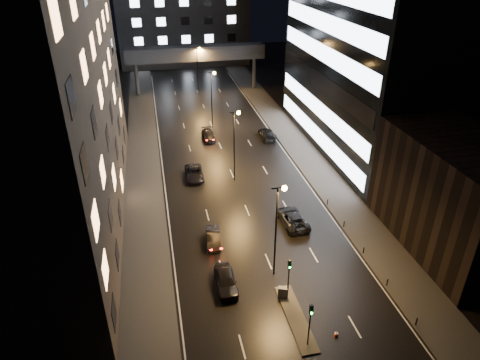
{
  "coord_description": "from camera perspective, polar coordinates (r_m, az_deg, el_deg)",
  "views": [
    {
      "loc": [
        -10.22,
        -23.59,
        29.09
      ],
      "look_at": [
        -0.75,
        20.76,
        4.0
      ],
      "focal_mm": 32.0,
      "sensor_mm": 36.0,
      "label": 1
    }
  ],
  "objects": [
    {
      "name": "skybridge",
      "position": [
        96.4,
        -5.93,
        16.38
      ],
      "size": [
        30.0,
        3.0,
        10.0
      ],
      "color": "#333335",
      "rests_on": "ground"
    },
    {
      "name": "streetlight_mid_a",
      "position": [
        57.27,
        -0.63,
        5.72
      ],
      "size": [
        1.45,
        0.5,
        10.15
      ],
      "color": "black",
      "rests_on": "ground"
    },
    {
      "name": "car_away_c",
      "position": [
        60.67,
        -6.11,
        0.91
      ],
      "size": [
        2.53,
        5.31,
        1.46
      ],
      "primitive_type": "imported",
      "rotation": [
        0.0,
        0.0,
        -0.02
      ],
      "color": "black",
      "rests_on": "ground"
    },
    {
      "name": "building_right_low",
      "position": [
        50.08,
        27.03,
        -1.97
      ],
      "size": [
        10.0,
        18.0,
        12.0
      ],
      "primitive_type": "cube",
      "color": "black",
      "rests_on": "ground"
    },
    {
      "name": "traffic_signal_far",
      "position": [
        36.0,
        9.35,
        -17.78
      ],
      "size": [
        0.28,
        0.34,
        4.4
      ],
      "color": "black",
      "rests_on": "median_island"
    },
    {
      "name": "sidewalk_right",
      "position": [
        69.21,
        8.31,
        3.85
      ],
      "size": [
        5.0,
        110.0,
        0.15
      ],
      "primitive_type": "cube",
      "color": "#383533",
      "rests_on": "ground"
    },
    {
      "name": "ground",
      "position": [
        70.67,
        -2.67,
        4.61
      ],
      "size": [
        160.0,
        160.0,
        0.0
      ],
      "primitive_type": "plane",
      "color": "black",
      "rests_on": "ground"
    },
    {
      "name": "traffic_signal_near",
      "position": [
        39.69,
        6.54,
        -12.21
      ],
      "size": [
        0.28,
        0.34,
        4.4
      ],
      "color": "black",
      "rests_on": "median_island"
    },
    {
      "name": "car_toward_b",
      "position": [
        73.28,
        3.62,
        6.18
      ],
      "size": [
        2.39,
        5.51,
        1.58
      ],
      "primitive_type": "imported",
      "rotation": [
        0.0,
        0.0,
        3.11
      ],
      "color": "black",
      "rests_on": "ground"
    },
    {
      "name": "sidewalk_left",
      "position": [
        65.42,
        -12.78,
        1.85
      ],
      "size": [
        5.0,
        110.0,
        0.15
      ],
      "primitive_type": "cube",
      "color": "#383533",
      "rests_on": "ground"
    },
    {
      "name": "building_left",
      "position": [
        49.98,
        -27.11,
        15.47
      ],
      "size": [
        15.0,
        48.0,
        40.0
      ],
      "primitive_type": "cube",
      "color": "#2D2319",
      "rests_on": "ground"
    },
    {
      "name": "bollard_row",
      "position": [
        46.28,
        17.52,
        -10.9
      ],
      "size": [
        0.12,
        25.12,
        0.9
      ],
      "color": "black",
      "rests_on": "ground"
    },
    {
      "name": "utility_cabinet",
      "position": [
        41.31,
        5.74,
        -14.65
      ],
      "size": [
        0.98,
        0.73,
        1.09
      ],
      "primitive_type": "cube",
      "rotation": [
        0.0,
        0.0,
        -0.36
      ],
      "color": "#505052",
      "rests_on": "median_island"
    },
    {
      "name": "car_away_d",
      "position": [
        72.94,
        -4.26,
        5.96
      ],
      "size": [
        2.01,
        4.83,
        1.39
      ],
      "primitive_type": "imported",
      "rotation": [
        0.0,
        0.0,
        0.01
      ],
      "color": "black",
      "rests_on": "ground"
    },
    {
      "name": "car_toward_a",
      "position": [
        50.86,
        7.01,
        -5.1
      ],
      "size": [
        2.96,
        5.86,
        1.59
      ],
      "primitive_type": "imported",
      "rotation": [
        0.0,
        0.0,
        3.2
      ],
      "color": "black",
      "rests_on": "ground"
    },
    {
      "name": "car_away_b",
      "position": [
        47.64,
        -3.6,
        -7.7
      ],
      "size": [
        1.82,
        4.33,
        1.39
      ],
      "primitive_type": "imported",
      "rotation": [
        0.0,
        0.0,
        -0.08
      ],
      "color": "black",
      "rests_on": "ground"
    },
    {
      "name": "streetlight_mid_b",
      "position": [
        75.78,
        -3.71,
        11.55
      ],
      "size": [
        1.45,
        0.5,
        10.15
      ],
      "color": "black",
      "rests_on": "ground"
    },
    {
      "name": "streetlight_near",
      "position": [
        40.2,
        5.09,
        -5.37
      ],
      "size": [
        1.45,
        0.5,
        10.15
      ],
      "color": "black",
      "rests_on": "ground"
    },
    {
      "name": "cone_a",
      "position": [
        39.14,
        12.72,
        -19.39
      ],
      "size": [
        0.43,
        0.43,
        0.57
      ],
      "primitive_type": "cone",
      "rotation": [
        0.0,
        0.0,
        -0.1
      ],
      "color": "#FF390D",
      "rests_on": "ground"
    },
    {
      "name": "car_away_a",
      "position": [
        42.1,
        -1.91,
        -13.27
      ],
      "size": [
        1.98,
        4.78,
        1.62
      ],
      "primitive_type": "imported",
      "rotation": [
        0.0,
        0.0,
        -0.01
      ],
      "color": "black",
      "rests_on": "ground"
    },
    {
      "name": "median_island",
      "position": [
        40.09,
        7.44,
        -17.73
      ],
      "size": [
        1.6,
        8.0,
        0.15
      ],
      "primitive_type": "cube",
      "color": "#383533",
      "rests_on": "ground"
    },
    {
      "name": "streetlight_far",
      "position": [
        94.9,
        -5.62,
        15.05
      ],
      "size": [
        1.45,
        0.5,
        10.15
      ],
      "color": "black",
      "rests_on": "ground"
    },
    {
      "name": "building_far",
      "position": [
        123.14,
        -7.7,
        20.97
      ],
      "size": [
        34.0,
        14.0,
        25.0
      ],
      "primitive_type": "cube",
      "color": "#333335",
      "rests_on": "ground"
    }
  ]
}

